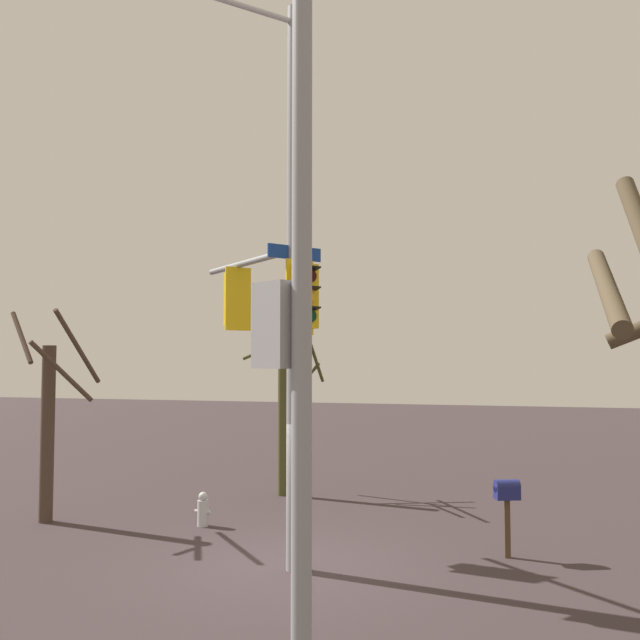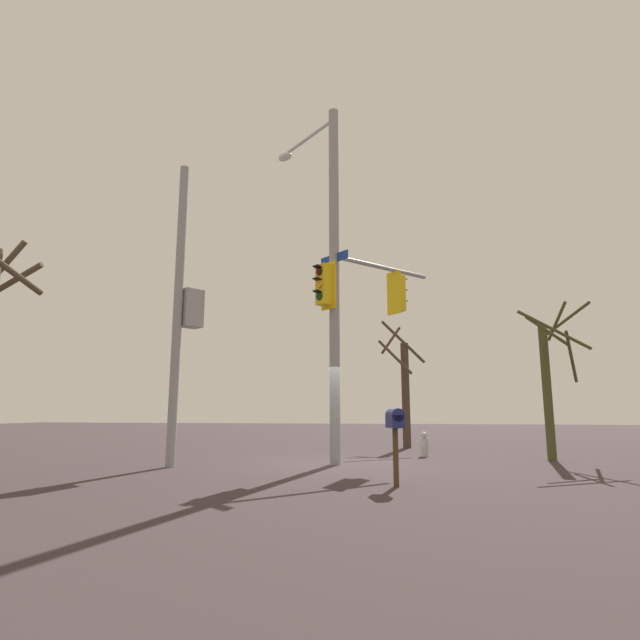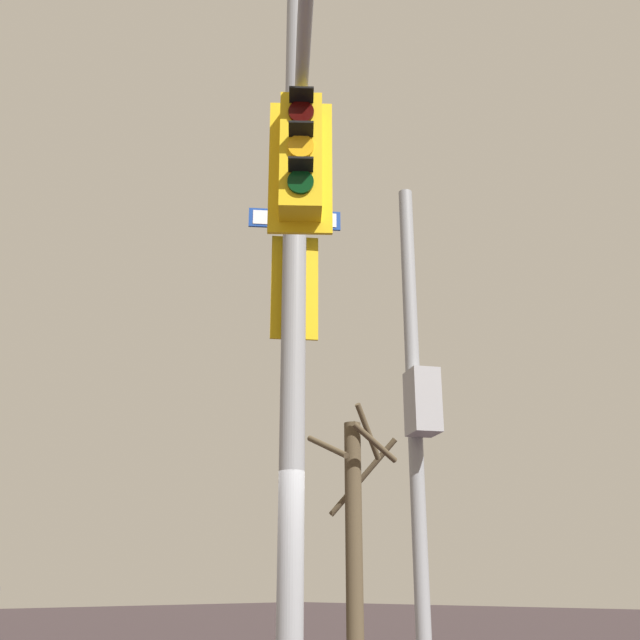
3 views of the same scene
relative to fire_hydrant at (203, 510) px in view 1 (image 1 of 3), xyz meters
The scene contains 7 objects.
ground_plane 3.43m from the fire_hydrant, 40.67° to the right, with size 80.00×80.00×0.00m, color #372C2E.
main_signal_pole_assembly 5.86m from the fire_hydrant, 42.28° to the right, with size 3.29×4.77×9.94m.
secondary_pole_assembly 8.15m from the fire_hydrant, 58.09° to the right, with size 0.79×0.67×7.89m.
fire_hydrant is the anchor object (origin of this frame).
mailbox 6.42m from the fire_hydrant, ahead, with size 0.49×0.37×1.41m.
bare_tree_behind_pole 4.09m from the fire_hydrant, 77.62° to the left, with size 2.29×2.16×4.44m.
bare_tree_corner 4.00m from the fire_hydrant, behind, with size 1.90×1.75×4.69m.
Camera 1 is at (3.38, -11.17, 3.66)m, focal length 36.94 mm.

